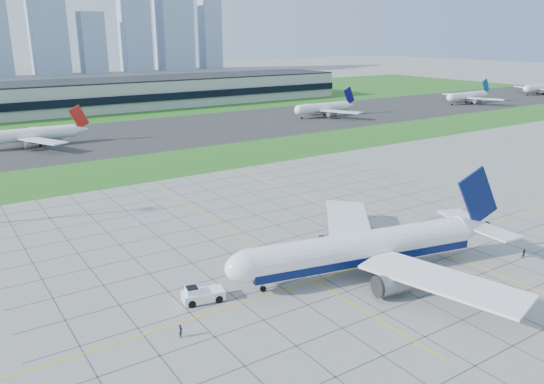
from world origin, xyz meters
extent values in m
plane|color=gray|center=(0.00, 0.00, 0.00)|extent=(1400.00, 1400.00, 0.00)
cube|color=#24631C|center=(0.00, 90.00, 0.02)|extent=(700.00, 35.00, 0.04)
cube|color=#383838|center=(0.00, 145.00, 0.03)|extent=(700.00, 75.00, 0.04)
cube|color=#24631C|center=(0.00, 255.00, 0.02)|extent=(700.00, 145.00, 0.04)
cube|color=#474744|center=(-48.00, 10.00, 0.01)|extent=(0.18, 130.00, 0.02)
cube|color=#474744|center=(-40.00, 10.00, 0.01)|extent=(0.18, 130.00, 0.02)
cube|color=#474744|center=(-32.00, 10.00, 0.01)|extent=(0.18, 130.00, 0.02)
cube|color=#474744|center=(-24.00, 10.00, 0.01)|extent=(0.18, 130.00, 0.02)
cube|color=#474744|center=(-16.00, 10.00, 0.01)|extent=(0.18, 130.00, 0.02)
cube|color=#474744|center=(-8.00, 10.00, 0.01)|extent=(0.18, 130.00, 0.02)
cube|color=#474744|center=(0.00, 10.00, 0.01)|extent=(0.18, 130.00, 0.02)
cube|color=#474744|center=(8.00, 10.00, 0.01)|extent=(0.18, 130.00, 0.02)
cube|color=#474744|center=(16.00, 10.00, 0.01)|extent=(0.18, 130.00, 0.02)
cube|color=#474744|center=(24.00, 10.00, 0.01)|extent=(0.18, 130.00, 0.02)
cube|color=#474744|center=(32.00, 10.00, 0.01)|extent=(0.18, 130.00, 0.02)
cube|color=#474744|center=(40.00, 10.00, 0.01)|extent=(0.18, 130.00, 0.02)
cube|color=#474744|center=(48.00, 10.00, 0.01)|extent=(0.18, 130.00, 0.02)
cube|color=#474744|center=(0.00, -32.00, 0.01)|extent=(110.00, 0.18, 0.02)
cube|color=#474744|center=(0.00, -24.00, 0.01)|extent=(110.00, 0.18, 0.02)
cube|color=#474744|center=(0.00, -16.00, 0.01)|extent=(110.00, 0.18, 0.02)
cube|color=#474744|center=(0.00, -8.00, 0.01)|extent=(110.00, 0.18, 0.02)
cube|color=#474744|center=(0.00, 0.00, 0.01)|extent=(110.00, 0.18, 0.02)
cube|color=#474744|center=(0.00, 8.00, 0.01)|extent=(110.00, 0.18, 0.02)
cube|color=#474744|center=(0.00, 16.00, 0.01)|extent=(110.00, 0.18, 0.02)
cube|color=#474744|center=(0.00, 24.00, 0.01)|extent=(110.00, 0.18, 0.02)
cube|color=#474744|center=(0.00, 32.00, 0.01)|extent=(110.00, 0.18, 0.02)
cube|color=#474744|center=(0.00, 40.00, 0.01)|extent=(110.00, 0.18, 0.02)
cube|color=#474744|center=(0.00, 48.00, 0.01)|extent=(110.00, 0.18, 0.02)
cube|color=#474744|center=(0.00, 56.00, 0.01)|extent=(110.00, 0.18, 0.02)
cube|color=#474744|center=(0.00, 64.00, 0.01)|extent=(110.00, 0.18, 0.02)
cube|color=#E6B60C|center=(0.00, -2.00, 0.02)|extent=(120.00, 0.25, 0.03)
cube|color=#E6B60C|center=(-10.00, 20.00, 0.02)|extent=(0.25, 100.00, 0.03)
cube|color=#E6B60C|center=(18.00, 20.00, 0.02)|extent=(0.25, 100.00, 0.03)
cube|color=#B7B7B2|center=(40.00, 230.00, 7.50)|extent=(260.00, 42.00, 15.00)
cube|color=black|center=(40.00, 208.50, 7.00)|extent=(260.00, 1.00, 4.00)
cube|color=black|center=(40.00, 230.00, 15.40)|extent=(260.00, 42.00, 0.80)
cube|color=#90A2BD|center=(103.00, 520.00, 31.00)|extent=(24.00, 21.60, 62.00)
cube|color=#90A2BD|center=(150.00, 520.00, 64.00)|extent=(29.00, 26.10, 128.00)
cube|color=#90A2BD|center=(196.00, 520.00, 40.00)|extent=(36.00, 32.40, 80.00)
cube|color=#90A2BD|center=(242.00, 520.00, 52.50)|extent=(22.00, 19.80, 105.00)
cylinder|color=white|center=(-1.36, -4.23, 4.99)|extent=(41.25, 13.73, 5.35)
cube|color=#061343|center=(-1.36, -4.23, 3.30)|extent=(41.17, 13.38, 1.43)
ellipsoid|color=white|center=(-21.43, 0.01, 4.99)|extent=(9.48, 7.01, 5.35)
cube|color=black|center=(-23.34, 0.42, 5.44)|extent=(2.51, 3.20, 0.54)
cone|color=white|center=(21.77, -9.12, 5.26)|extent=(8.03, 6.45, 5.08)
cube|color=#061343|center=(22.20, -9.22, 11.24)|extent=(9.61, 2.45, 11.38)
cube|color=white|center=(6.83, 8.62, 4.10)|extent=(21.69, 24.64, 0.87)
cube|color=white|center=(0.93, -19.30, 4.10)|extent=(13.86, 26.18, 0.87)
cylinder|color=slate|center=(0.58, 4.93, 2.32)|extent=(6.37, 4.52, 3.39)
cylinder|color=slate|center=(-3.29, -13.39, 2.32)|extent=(6.37, 4.52, 3.39)
cylinder|color=gray|center=(-19.24, -0.45, 1.16)|extent=(0.38, 0.38, 2.32)
cylinder|color=black|center=(-19.24, -0.45, 0.49)|extent=(1.05, 0.64, 0.98)
cylinder|color=black|center=(3.60, -2.36, 0.58)|extent=(1.36, 1.29, 1.16)
cylinder|color=black|center=(2.42, -7.95, 0.58)|extent=(1.36, 1.29, 1.16)
cube|color=white|center=(-28.65, 2.08, 0.96)|extent=(6.85, 4.23, 1.49)
cube|color=white|center=(-30.31, 2.43, 2.02)|extent=(2.36, 2.68, 1.17)
cube|color=black|center=(-30.31, 2.43, 2.23)|extent=(2.10, 2.43, 0.74)
cube|color=gray|center=(-24.18, 1.13, 0.64)|extent=(3.16, 0.85, 0.19)
cylinder|color=black|center=(-30.44, 3.87, 0.58)|extent=(1.25, 0.76, 1.17)
cylinder|color=black|center=(-31.01, 1.16, 0.58)|extent=(1.25, 0.76, 1.17)
cylinder|color=black|center=(-26.28, 2.99, 0.58)|extent=(1.25, 0.76, 1.17)
cylinder|color=black|center=(-26.85, 0.28, 0.58)|extent=(1.25, 0.76, 1.17)
imported|color=black|center=(-35.85, -5.50, 0.97)|extent=(0.81, 0.84, 1.94)
imported|color=black|center=(28.17, -16.13, 0.88)|extent=(1.07, 1.02, 1.75)
cylinder|color=white|center=(-28.27, 143.38, 4.50)|extent=(32.67, 4.80, 4.80)
cube|color=#B41B14|center=(-10.12, 143.38, 9.50)|extent=(7.46, 0.40, 9.15)
cube|color=white|center=(-26.00, 154.38, 3.70)|extent=(13.89, 20.66, 0.40)
cube|color=white|center=(-26.00, 132.38, 3.70)|extent=(13.89, 20.66, 0.40)
cylinder|color=black|center=(-25.55, 145.58, 0.50)|extent=(1.00, 1.00, 1.00)
cylinder|color=black|center=(-25.55, 141.18, 0.50)|extent=(1.00, 1.00, 1.00)
cylinder|color=white|center=(107.81, 140.85, 4.50)|extent=(30.17, 4.80, 4.80)
cube|color=#0B0851|center=(124.57, 140.85, 9.50)|extent=(7.46, 0.40, 9.15)
cube|color=white|center=(109.91, 151.85, 3.70)|extent=(13.89, 20.66, 0.40)
cube|color=white|center=(109.91, 129.85, 3.70)|extent=(13.89, 20.66, 0.40)
cylinder|color=black|center=(110.32, 143.05, 0.50)|extent=(1.00, 1.00, 1.00)
cylinder|color=black|center=(110.32, 138.65, 0.50)|extent=(1.00, 1.00, 1.00)
cylinder|color=white|center=(212.05, 134.13, 4.50)|extent=(30.30, 4.80, 4.80)
cube|color=navy|center=(228.89, 134.13, 9.50)|extent=(7.46, 0.40, 9.15)
cube|color=white|center=(214.16, 145.13, 3.70)|extent=(13.89, 20.66, 0.40)
cube|color=white|center=(214.16, 123.13, 3.70)|extent=(13.89, 20.66, 0.40)
cylinder|color=black|center=(214.58, 136.33, 0.50)|extent=(1.00, 1.00, 1.00)
cylinder|color=black|center=(214.58, 131.93, 0.50)|extent=(1.00, 1.00, 1.00)
cylinder|color=white|center=(295.22, 138.35, 4.50)|extent=(29.45, 4.80, 4.80)
cube|color=white|center=(297.27, 149.35, 3.70)|extent=(13.89, 20.66, 0.40)
cylinder|color=black|center=(297.68, 140.55, 0.50)|extent=(1.00, 1.00, 1.00)
cylinder|color=black|center=(297.68, 136.15, 0.50)|extent=(1.00, 1.00, 1.00)
camera|label=1|loc=(-60.93, -65.45, 39.86)|focal=35.00mm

